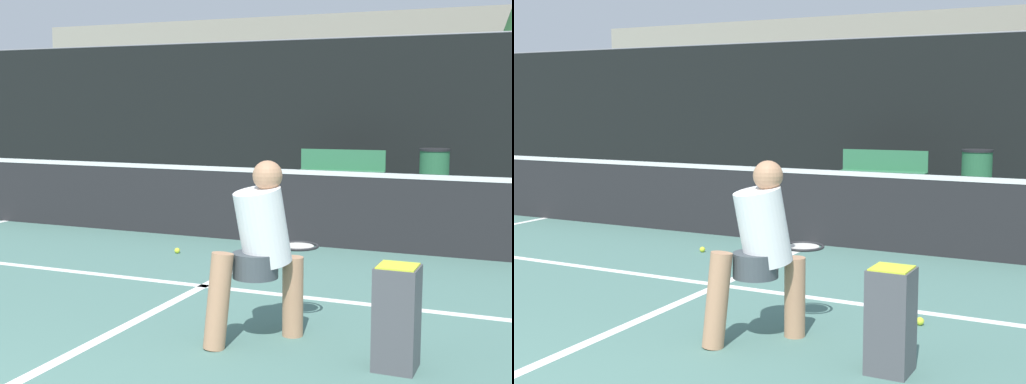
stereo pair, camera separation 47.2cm
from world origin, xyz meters
TOP-DOWN VIEW (x-y plane):
  - court_service_line at (0.00, 4.31)m, footprint 8.25×0.10m
  - court_center_mark at (0.00, 4.06)m, footprint 0.10×5.06m
  - net at (0.00, 6.59)m, footprint 11.09×0.09m
  - fence_back at (0.00, 12.83)m, footprint 24.00×0.06m
  - player_practicing at (1.12, 3.06)m, footprint 0.70×1.17m
  - tennis_ball_scattered_0 at (2.08, 3.96)m, footprint 0.07×0.07m
  - tennis_ball_scattered_2 at (-0.99, 5.55)m, footprint 0.07×0.07m
  - ball_hopper at (2.18, 2.88)m, footprint 0.28×0.28m
  - courtside_bench at (-0.75, 11.67)m, footprint 1.70×0.52m
  - trash_bin at (1.07, 11.38)m, footprint 0.55×0.55m
  - building_far at (0.00, 25.86)m, footprint 36.00×2.40m

SIDE VIEW (x-z plane):
  - court_service_line at x=0.00m, z-range 0.00..0.01m
  - court_center_mark at x=0.00m, z-range 0.00..0.01m
  - tennis_ball_scattered_0 at x=2.08m, z-range 0.00..0.07m
  - tennis_ball_scattered_2 at x=-0.99m, z-range 0.00..0.07m
  - ball_hopper at x=2.18m, z-range 0.02..0.73m
  - courtside_bench at x=-0.75m, z-range 0.04..0.90m
  - trash_bin at x=1.07m, z-range 0.00..0.95m
  - net at x=0.00m, z-range -0.02..1.05m
  - player_practicing at x=1.12m, z-range 0.04..1.40m
  - fence_back at x=0.00m, z-range -0.01..3.12m
  - building_far at x=0.00m, z-range 0.00..5.11m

